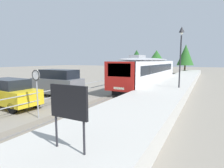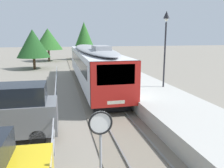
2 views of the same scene
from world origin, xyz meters
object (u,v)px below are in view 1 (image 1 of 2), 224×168
(platform_lamp_mid_platform, at_px, (181,46))
(parked_suv_yellow, at_px, (10,93))
(platform_notice_board, at_px, (69,104))
(parked_van_grey, at_px, (58,83))
(speed_limit_sign, at_px, (36,82))
(commuter_train, at_px, (149,70))

(platform_lamp_mid_platform, xyz_separation_m, parked_suv_yellow, (-10.06, -9.32, -3.56))
(platform_notice_board, distance_m, parked_suv_yellow, 10.01)
(parked_suv_yellow, height_order, parked_van_grey, parked_van_grey)
(platform_lamp_mid_platform, relative_size, speed_limit_sign, 1.91)
(parked_van_grey, bearing_deg, platform_lamp_mid_platform, 26.14)
(parked_van_grey, bearing_deg, parked_suv_yellow, -91.67)
(platform_notice_board, height_order, parked_van_grey, platform_notice_board)
(parked_suv_yellow, bearing_deg, speed_limit_sign, -11.13)
(platform_lamp_mid_platform, bearing_deg, platform_notice_board, -94.31)
(commuter_train, xyz_separation_m, speed_limit_sign, (-2.03, -15.57, -0.02))
(platform_lamp_mid_platform, bearing_deg, parked_suv_yellow, -137.17)
(platform_notice_board, xyz_separation_m, parked_suv_yellow, (-9.04, 4.14, -1.13))
(platform_lamp_mid_platform, height_order, platform_notice_board, platform_lamp_mid_platform)
(platform_lamp_mid_platform, distance_m, parked_suv_yellow, 14.17)
(commuter_train, bearing_deg, platform_notice_board, -79.89)
(commuter_train, bearing_deg, platform_lamp_mid_platform, -51.49)
(platform_notice_board, bearing_deg, platform_lamp_mid_platform, 85.69)
(platform_lamp_mid_platform, xyz_separation_m, platform_notice_board, (-1.02, -13.46, -2.44))
(commuter_train, xyz_separation_m, parked_van_grey, (-5.52, -10.40, -0.85))
(platform_lamp_mid_platform, height_order, parked_van_grey, platform_lamp_mid_platform)
(commuter_train, xyz_separation_m, parked_suv_yellow, (-5.65, -14.85, -1.08))
(platform_lamp_mid_platform, relative_size, parked_suv_yellow, 1.14)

